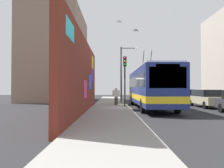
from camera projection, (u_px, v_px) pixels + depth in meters
ground_plane at (130, 109)px, 18.07m from camera, size 80.00×80.00×0.00m
sidewalk_slab at (110, 108)px, 18.07m from camera, size 48.00×3.20×0.15m
graffiti_wall at (84, 77)px, 14.71m from camera, size 15.16×0.32×4.94m
building_far_left at (56, 57)px, 30.87m from camera, size 11.61×7.27×12.03m
city_bus at (150, 86)px, 18.98m from camera, size 12.01×2.63×5.15m
parked_car_champagne at (206, 98)px, 19.99m from camera, size 4.85×1.74×1.58m
parked_car_navy at (184, 96)px, 26.23m from camera, size 4.45×1.89×1.58m
parked_car_red at (171, 94)px, 31.89m from camera, size 4.73×1.78×1.58m
pedestrian_midblock at (116, 95)px, 20.55m from camera, size 0.22×0.65×1.60m
traffic_light at (125, 73)px, 19.30m from camera, size 0.49×0.28×4.33m
street_lamp at (123, 70)px, 24.50m from camera, size 0.44×1.92×6.15m
flying_pigeons at (139, 5)px, 18.77m from camera, size 6.63×3.40×2.95m
curbside_puddle at (139, 110)px, 17.13m from camera, size 1.94×1.94×0.00m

